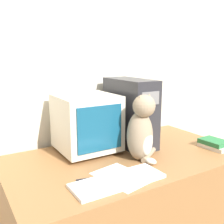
% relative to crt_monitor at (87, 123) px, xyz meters
% --- Properties ---
extents(wall_back, '(7.00, 0.05, 2.50)m').
position_rel_crt_monitor_xyz_m(wall_back, '(0.19, 0.29, 0.31)').
color(wall_back, beige).
rests_on(wall_back, ground_plane).
extents(desk, '(1.52, 0.85, 0.74)m').
position_rel_crt_monitor_xyz_m(desk, '(0.19, -0.20, -0.57)').
color(desk, olive).
rests_on(desk, ground_plane).
extents(crt_monitor, '(0.37, 0.38, 0.39)m').
position_rel_crt_monitor_xyz_m(crt_monitor, '(0.00, 0.00, 0.00)').
color(crt_monitor, beige).
rests_on(crt_monitor, desk).
extents(computer_tower, '(0.20, 0.44, 0.48)m').
position_rel_crt_monitor_xyz_m(computer_tower, '(0.33, -0.02, 0.04)').
color(computer_tower, '#28282D').
rests_on(computer_tower, desk).
extents(keyboard, '(0.49, 0.18, 0.02)m').
position_rel_crt_monitor_xyz_m(keyboard, '(-0.06, -0.48, -0.19)').
color(keyboard, silver).
rests_on(keyboard, desk).
extents(cat, '(0.27, 0.23, 0.42)m').
position_rel_crt_monitor_xyz_m(cat, '(0.22, -0.31, -0.01)').
color(cat, gray).
rests_on(cat, desk).
extents(book_stack, '(0.14, 0.20, 0.06)m').
position_rel_crt_monitor_xyz_m(book_stack, '(0.79, -0.40, -0.17)').
color(book_stack, beige).
rests_on(book_stack, desk).
extents(pen, '(0.14, 0.04, 0.01)m').
position_rel_crt_monitor_xyz_m(pen, '(-0.17, -0.37, -0.20)').
color(pen, black).
rests_on(pen, desk).
extents(paper_sheet, '(0.26, 0.33, 0.00)m').
position_rel_crt_monitor_xyz_m(paper_sheet, '(-0.01, -0.44, -0.20)').
color(paper_sheet, white).
rests_on(paper_sheet, desk).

